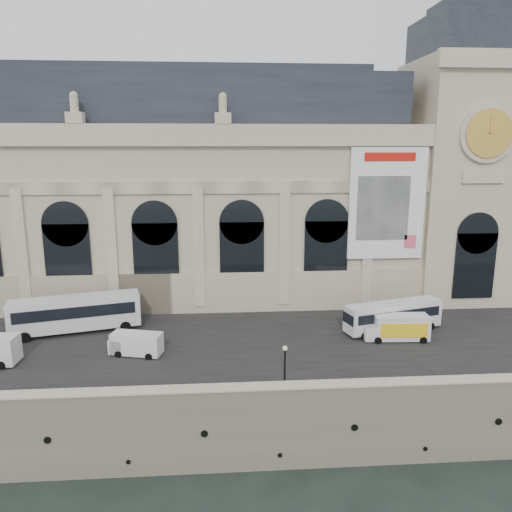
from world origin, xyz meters
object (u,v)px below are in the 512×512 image
(van_c, at_px, (134,344))
(bus_left, at_px, (76,313))
(lamp_right, at_px, (285,368))
(box_truck, at_px, (397,328))
(bus_right, at_px, (393,315))

(van_c, bearing_deg, bus_left, 138.03)
(bus_left, height_order, van_c, bus_left)
(bus_left, xyz_separation_m, lamp_right, (20.66, -14.49, -0.28))
(van_c, bearing_deg, box_truck, 3.90)
(bus_left, bearing_deg, box_truck, -7.83)
(van_c, xyz_separation_m, lamp_right, (13.52, -8.07, 0.80))
(lamp_right, bearing_deg, box_truck, 37.29)
(bus_left, height_order, lamp_right, bus_left)
(lamp_right, bearing_deg, bus_left, 144.95)
(lamp_right, bearing_deg, bus_right, 42.67)
(box_truck, distance_m, lamp_right, 16.30)
(bus_right, distance_m, box_truck, 2.47)
(lamp_right, bearing_deg, van_c, 149.17)
(bus_right, relative_size, lamp_right, 2.89)
(bus_right, bearing_deg, box_truck, -98.30)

